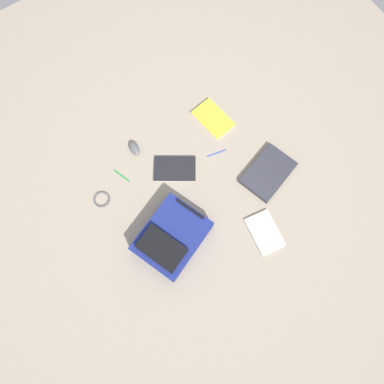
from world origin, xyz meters
The scene contains 10 objects.
ground_plane centered at (0.00, 0.00, 0.00)m, with size 3.93×3.93×0.00m, color gray.
backpack centered at (-0.30, -0.22, 0.07)m, with size 0.50×0.45×0.16m.
laptop centered at (0.45, -0.21, 0.02)m, with size 0.39×0.32×0.03m.
book_blue centered at (0.20, -0.51, 0.01)m, with size 0.20×0.27×0.02m.
book_comic centered at (-0.04, 0.15, 0.01)m, with size 0.32×0.29×0.02m.
book_red centered at (0.38, 0.31, 0.01)m, with size 0.20×0.29×0.02m.
computer_mouse centered at (-0.18, 0.42, 0.02)m, with size 0.06×0.11×0.04m, color #4C4C51.
cable_coil centered at (-0.53, 0.24, 0.01)m, with size 0.11×0.11×0.01m, color #4C4C51.
pen_black centered at (0.26, 0.09, 0.00)m, with size 0.01×0.01×0.14m, color #1933B2.
pen_blue centered at (-0.35, 0.31, 0.00)m, with size 0.01×0.01×0.13m, color #198C33.
Camera 1 is at (-0.37, -0.54, 2.10)m, focal length 31.92 mm.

